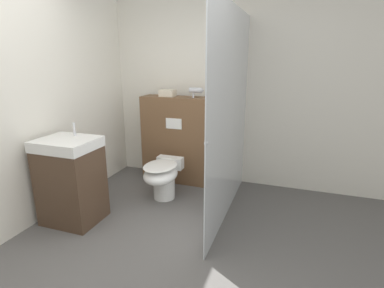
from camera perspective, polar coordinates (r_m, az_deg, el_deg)
The scene contains 7 objects.
wall_back at distance 4.14m, azimuth 3.98°, elevation 10.03°, with size 8.00×0.06×2.50m.
partition_panel at distance 4.14m, azimuth -2.61°, elevation 0.79°, with size 0.99×0.31×1.19m.
shower_glass at distance 3.15m, azimuth 7.34°, elevation 5.05°, with size 0.04×1.82×2.18m.
toilet at distance 3.67m, azimuth -5.63°, elevation -6.15°, with size 0.39×0.61×0.47m.
sink_vanity at distance 3.38m, azimuth -22.04°, elevation -6.46°, with size 0.57×0.48×1.04m.
hair_drier at distance 3.88m, azimuth 0.83°, elevation 10.14°, with size 0.20×0.07×0.13m.
folded_towel at distance 4.07m, azimuth -4.67°, elevation 9.64°, with size 0.20×0.15×0.09m.
Camera 1 is at (1.09, -1.56, 1.68)m, focal length 28.00 mm.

